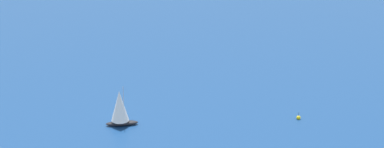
# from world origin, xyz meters

# --- Properties ---
(sailboat_offshore) EXTENTS (8.56, 5.51, 10.64)m
(sailboat_offshore) POSITION_xyz_m (-5.05, 35.32, 4.86)
(sailboat_offshore) COLOR black
(sailboat_offshore) RESTS_ON ground_plane
(marker_buoy) EXTENTS (1.10, 1.10, 2.10)m
(marker_buoy) POSITION_xyz_m (38.94, 21.10, 0.39)
(marker_buoy) COLOR yellow
(marker_buoy) RESTS_ON ground_plane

